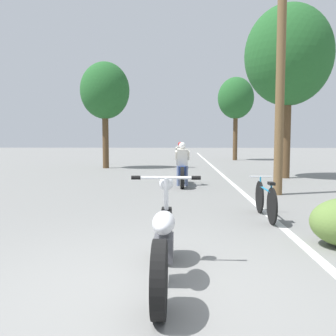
# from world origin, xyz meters

# --- Properties ---
(ground_plane) EXTENTS (120.00, 120.00, 0.00)m
(ground_plane) POSITION_xyz_m (0.00, 0.00, 0.00)
(ground_plane) COLOR slate
(lane_stripe_edge) EXTENTS (0.14, 48.00, 0.01)m
(lane_stripe_edge) POSITION_xyz_m (2.09, 12.13, 0.00)
(lane_stripe_edge) COLOR white
(lane_stripe_edge) RESTS_ON ground
(utility_pole) EXTENTS (1.10, 0.24, 6.84)m
(utility_pole) POSITION_xyz_m (2.98, 6.26, 3.51)
(utility_pole) COLOR brown
(utility_pole) RESTS_ON ground
(roadside_tree_right_near) EXTENTS (3.33, 3.00, 6.64)m
(roadside_tree_right_near) POSITION_xyz_m (4.42, 10.53, 4.70)
(roadside_tree_right_near) COLOR #513A23
(roadside_tree_right_near) RESTS_ON ground
(roadside_tree_right_far) EXTENTS (2.58, 2.32, 5.97)m
(roadside_tree_right_far) POSITION_xyz_m (4.24, 22.50, 4.43)
(roadside_tree_right_far) COLOR #513A23
(roadside_tree_right_far) RESTS_ON ground
(roadside_tree_left) EXTENTS (2.55, 2.30, 5.52)m
(roadside_tree_left) POSITION_xyz_m (-3.65, 15.05, 4.00)
(roadside_tree_left) COLOR #513A23
(roadside_tree_left) RESTS_ON ground
(motorcycle_foreground) EXTENTS (0.83, 2.13, 1.09)m
(motorcycle_foreground) POSITION_xyz_m (0.15, 0.16, 0.43)
(motorcycle_foreground) COLOR black
(motorcycle_foreground) RESTS_ON ground
(motorcycle_rider_lead) EXTENTS (0.50, 2.10, 1.43)m
(motorcycle_rider_lead) POSITION_xyz_m (0.37, 8.07, 0.54)
(motorcycle_rider_lead) COLOR black
(motorcycle_rider_lead) RESTS_ON ground
(motorcycle_rider_far) EXTENTS (0.50, 2.09, 1.37)m
(motorcycle_rider_far) POSITION_xyz_m (0.26, 15.46, 0.52)
(motorcycle_rider_far) COLOR black
(motorcycle_rider_far) RESTS_ON ground
(bicycle_parked) EXTENTS (0.44, 1.68, 0.77)m
(bicycle_parked) POSITION_xyz_m (1.95, 3.30, 0.36)
(bicycle_parked) COLOR black
(bicycle_parked) RESTS_ON ground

